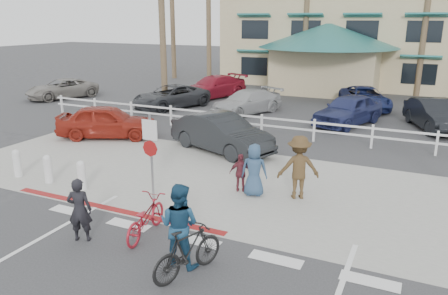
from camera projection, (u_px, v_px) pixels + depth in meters
The scene contains 29 objects.
ground at pixel (184, 253), 9.97m from camera, with size 140.00×140.00×0.00m, color #333335.
sidewalk_plaza at pixel (255, 187), 13.88m from camera, with size 22.00×7.00×0.01m, color gray.
cross_street at pixel (291, 153), 17.36m from camera, with size 40.00×5.00×0.01m, color #333335.
parking_lot at pixel (338, 109), 25.61m from camera, with size 50.00×16.00×0.01m, color #333335.
curb_red at pixel (113, 209), 12.22m from camera, with size 7.00×0.25×0.02m, color maroon.
rail_fence at pixel (316, 131), 18.75m from camera, with size 29.40×0.16×1.00m, color silver, non-canonical shape.
building at pixel (401, 12), 34.50m from camera, with size 28.00×16.00×11.30m, color #CBB88B, non-canonical shape.
sign_post at pixel (151, 154), 12.40m from camera, with size 0.50×0.10×2.90m, color gray, non-canonical shape.
bollard_0 at pixel (82, 175), 13.52m from camera, with size 0.26×0.26×0.95m, color silver, non-canonical shape.
bollard_1 at pixel (48, 169), 14.08m from camera, with size 0.26×0.26×0.95m, color silver, non-canonical shape.
bollard_2 at pixel (17, 163), 14.65m from camera, with size 0.26×0.26×0.95m, color silver, non-canonical shape.
palm_1 at pixel (208, 0), 34.70m from camera, with size 4.00×4.00×13.00m, color #21481C, non-canonical shape.
palm_10 at pixel (161, 3), 25.34m from camera, with size 4.00×4.00×12.00m, color #21481C, non-canonical shape.
bike_red at pixel (145, 218), 10.63m from camera, with size 0.64×1.84×0.97m, color maroon.
rider_red at pixel (80, 210), 10.32m from camera, with size 0.58×0.38×1.58m, color black.
bike_black at pixel (188, 251), 8.97m from camera, with size 0.51×1.81×1.09m, color black.
rider_black at pixel (179, 225), 9.27m from camera, with size 0.90×0.71×1.86m, color navy.
pedestrian_a at pixel (299, 167), 12.78m from camera, with size 1.23×0.71×1.91m, color #4A361D.
pedestrian_child at pixel (241, 173), 13.34m from camera, with size 0.71×0.30×1.21m, color maroon.
pedestrian_b at pixel (254, 170), 12.99m from camera, with size 0.78×0.51×1.61m, color navy.
car_white_sedan at pixel (221, 133), 17.39m from camera, with size 1.59×4.57×1.51m, color black.
car_red_compact at pixel (107, 121), 19.42m from camera, with size 1.74×4.33×1.48m, color maroon.
lot_car_0 at pixel (171, 97), 25.93m from camera, with size 2.22×4.82×1.34m, color #2B2C31.
lot_car_1 at pixel (247, 102), 24.37m from camera, with size 1.84×4.52×1.31m, color #A5A6A8.
lot_car_2 at pixel (348, 110), 21.75m from camera, with size 1.81×4.49×1.53m, color navy.
lot_car_3 at pixel (434, 115), 20.86m from camera, with size 1.53×4.39×1.45m, color black.
lot_car_4 at pixel (213, 87), 29.28m from camera, with size 2.03×4.99×1.45m, color maroon.
lot_car_5 at pixel (365, 98), 25.65m from camera, with size 2.12×4.61×1.28m, color navy.
lot_car_6 at pixel (62, 89), 29.03m from camera, with size 2.12×4.60×1.28m, color gray.
Camera 1 is at (4.57, -7.66, 5.15)m, focal length 35.00 mm.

